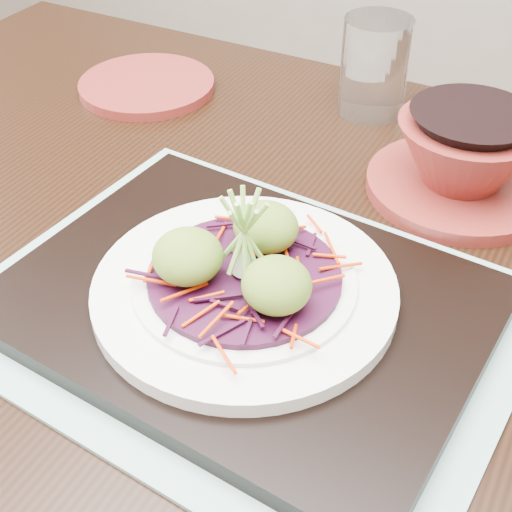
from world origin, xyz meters
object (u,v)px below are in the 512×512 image
at_px(serving_tray, 245,303).
at_px(white_plate, 245,288).
at_px(dining_table, 287,381).
at_px(terracotta_bowl_set, 463,162).
at_px(water_glass, 374,67).
at_px(terracotta_side_plate, 147,85).

distance_m(serving_tray, white_plate, 0.02).
xyz_separation_m(dining_table, terracotta_bowl_set, (0.09, 0.22, 0.14)).
bearing_deg(serving_tray, water_glass, 100.05).
bearing_deg(terracotta_bowl_set, dining_table, -111.76).
height_order(serving_tray, white_plate, white_plate).
distance_m(dining_table, water_glass, 0.38).
distance_m(water_glass, terracotta_bowl_set, 0.18).
bearing_deg(water_glass, terracotta_bowl_set, -42.38).
bearing_deg(terracotta_bowl_set, terracotta_side_plate, 172.62).
bearing_deg(serving_tray, terracotta_side_plate, 140.12).
xyz_separation_m(serving_tray, terracotta_side_plate, (-0.29, 0.30, -0.01)).
distance_m(white_plate, water_glass, 0.38).
relative_size(white_plate, water_glass, 2.17).
relative_size(dining_table, serving_tray, 3.60).
bearing_deg(terracotta_side_plate, white_plate, -46.16).
bearing_deg(water_glass, dining_table, -81.68).
bearing_deg(dining_table, terracotta_side_plate, 141.65).
xyz_separation_m(dining_table, terracotta_side_plate, (-0.32, 0.27, 0.11)).
distance_m(white_plate, terracotta_bowl_set, 0.27).
xyz_separation_m(terracotta_side_plate, water_glass, (0.27, 0.07, 0.05)).
xyz_separation_m(dining_table, water_glass, (-0.05, 0.34, 0.16)).
bearing_deg(terracotta_side_plate, dining_table, -40.24).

